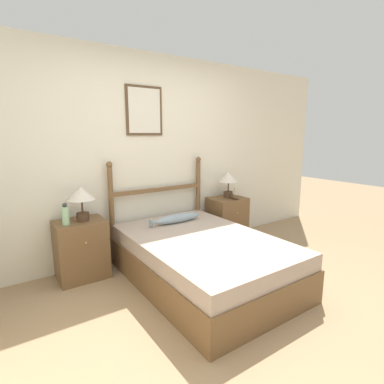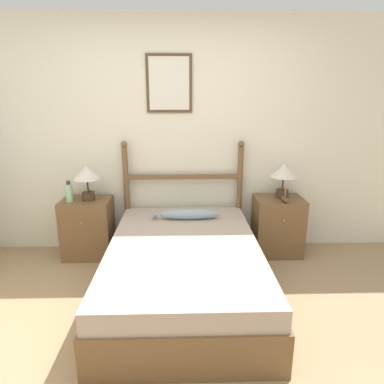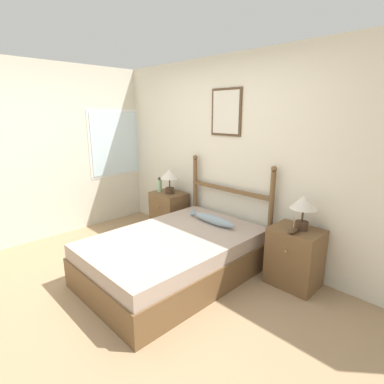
{
  "view_description": "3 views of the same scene",
  "coord_description": "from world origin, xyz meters",
  "px_view_note": "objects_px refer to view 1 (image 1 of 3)",
  "views": [
    {
      "loc": [
        -1.7,
        -1.78,
        1.57
      ],
      "look_at": [
        0.19,
        0.98,
        0.92
      ],
      "focal_mm": 28.0,
      "sensor_mm": 36.0,
      "label": 1
    },
    {
      "loc": [
        0.09,
        -2.07,
        1.74
      ],
      "look_at": [
        0.18,
        0.96,
        0.87
      ],
      "focal_mm": 32.0,
      "sensor_mm": 36.0,
      "label": 2
    },
    {
      "loc": [
        2.48,
        -1.4,
        1.84
      ],
      "look_at": [
        0.04,
        0.99,
        0.93
      ],
      "focal_mm": 28.0,
      "sensor_mm": 36.0,
      "label": 3
    }
  ],
  "objects_px": {
    "table_lamp_right": "(228,179)",
    "table_lamp_left": "(81,196)",
    "bottle": "(65,215)",
    "fish_pillow": "(176,219)",
    "nightstand_left": "(81,249)",
    "model_boat": "(234,197)",
    "bed": "(202,259)",
    "nightstand_right": "(227,219)"
  },
  "relations": [
    {
      "from": "nightstand_left",
      "to": "table_lamp_left",
      "type": "bearing_deg",
      "value": -16.12
    },
    {
      "from": "bottle",
      "to": "nightstand_left",
      "type": "bearing_deg",
      "value": 23.26
    },
    {
      "from": "nightstand_right",
      "to": "table_lamp_left",
      "type": "distance_m",
      "value": 2.15
    },
    {
      "from": "nightstand_right",
      "to": "table_lamp_right",
      "type": "height_order",
      "value": "table_lamp_right"
    },
    {
      "from": "bed",
      "to": "model_boat",
      "type": "distance_m",
      "value": 1.34
    },
    {
      "from": "nightstand_left",
      "to": "fish_pillow",
      "type": "bearing_deg",
      "value": -10.83
    },
    {
      "from": "bed",
      "to": "fish_pillow",
      "type": "height_order",
      "value": "fish_pillow"
    },
    {
      "from": "bed",
      "to": "table_lamp_right",
      "type": "relative_size",
      "value": 5.35
    },
    {
      "from": "table_lamp_left",
      "to": "model_boat",
      "type": "height_order",
      "value": "table_lamp_left"
    },
    {
      "from": "table_lamp_left",
      "to": "bottle",
      "type": "xyz_separation_m",
      "value": [
        -0.18,
        -0.05,
        -0.17
      ]
    },
    {
      "from": "bed",
      "to": "model_boat",
      "type": "relative_size",
      "value": 11.24
    },
    {
      "from": "nightstand_right",
      "to": "model_boat",
      "type": "distance_m",
      "value": 0.38
    },
    {
      "from": "table_lamp_right",
      "to": "bed",
      "type": "bearing_deg",
      "value": -142.3
    },
    {
      "from": "table_lamp_left",
      "to": "nightstand_right",
      "type": "bearing_deg",
      "value": 0.31
    },
    {
      "from": "bottle",
      "to": "fish_pillow",
      "type": "distance_m",
      "value": 1.26
    },
    {
      "from": "bed",
      "to": "model_boat",
      "type": "xyz_separation_m",
      "value": [
        1.07,
        0.68,
        0.43
      ]
    },
    {
      "from": "nightstand_right",
      "to": "fish_pillow",
      "type": "relative_size",
      "value": 0.94
    },
    {
      "from": "bed",
      "to": "nightstand_left",
      "type": "distance_m",
      "value": 1.33
    },
    {
      "from": "bottle",
      "to": "model_boat",
      "type": "xyz_separation_m",
      "value": [
        2.27,
        -0.07,
        -0.08
      ]
    },
    {
      "from": "model_boat",
      "to": "bed",
      "type": "bearing_deg",
      "value": -147.44
    },
    {
      "from": "bed",
      "to": "nightstand_right",
      "type": "bearing_deg",
      "value": 37.67
    },
    {
      "from": "bed",
      "to": "table_lamp_right",
      "type": "distance_m",
      "value": 1.53
    },
    {
      "from": "model_boat",
      "to": "fish_pillow",
      "type": "relative_size",
      "value": 0.26
    },
    {
      "from": "bed",
      "to": "nightstand_right",
      "type": "height_order",
      "value": "nightstand_right"
    },
    {
      "from": "table_lamp_right",
      "to": "bottle",
      "type": "xyz_separation_m",
      "value": [
        -2.28,
        -0.09,
        -0.17
      ]
    },
    {
      "from": "nightstand_right",
      "to": "table_lamp_left",
      "type": "relative_size",
      "value": 1.73
    },
    {
      "from": "model_boat",
      "to": "bottle",
      "type": "bearing_deg",
      "value": 178.32
    },
    {
      "from": "table_lamp_left",
      "to": "model_boat",
      "type": "distance_m",
      "value": 2.1
    },
    {
      "from": "table_lamp_left",
      "to": "bed",
      "type": "bearing_deg",
      "value": -38.32
    },
    {
      "from": "table_lamp_left",
      "to": "fish_pillow",
      "type": "xyz_separation_m",
      "value": [
        1.05,
        -0.2,
        -0.37
      ]
    },
    {
      "from": "nightstand_left",
      "to": "bottle",
      "type": "distance_m",
      "value": 0.46
    },
    {
      "from": "nightstand_right",
      "to": "table_lamp_left",
      "type": "xyz_separation_m",
      "value": [
        -2.06,
        -0.01,
        0.6
      ]
    },
    {
      "from": "table_lamp_left",
      "to": "nightstand_left",
      "type": "bearing_deg",
      "value": 163.88
    },
    {
      "from": "fish_pillow",
      "to": "table_lamp_left",
      "type": "bearing_deg",
      "value": 169.37
    },
    {
      "from": "bottle",
      "to": "model_boat",
      "type": "distance_m",
      "value": 2.27
    },
    {
      "from": "table_lamp_right",
      "to": "table_lamp_left",
      "type": "bearing_deg",
      "value": -179.0
    },
    {
      "from": "nightstand_right",
      "to": "fish_pillow",
      "type": "xyz_separation_m",
      "value": [
        -1.01,
        -0.21,
        0.22
      ]
    },
    {
      "from": "model_boat",
      "to": "fish_pillow",
      "type": "xyz_separation_m",
      "value": [
        -1.03,
        -0.08,
        -0.13
      ]
    },
    {
      "from": "table_lamp_right",
      "to": "bottle",
      "type": "distance_m",
      "value": 2.29
    },
    {
      "from": "fish_pillow",
      "to": "table_lamp_right",
      "type": "bearing_deg",
      "value": 12.7
    },
    {
      "from": "nightstand_left",
      "to": "model_boat",
      "type": "distance_m",
      "value": 2.15
    },
    {
      "from": "table_lamp_left",
      "to": "table_lamp_right",
      "type": "xyz_separation_m",
      "value": [
        2.1,
        0.04,
        0.0
      ]
    }
  ]
}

